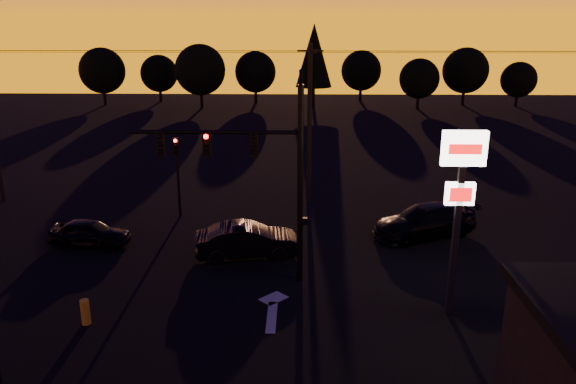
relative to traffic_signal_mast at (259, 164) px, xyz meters
name	(u,v)px	position (x,y,z in m)	size (l,w,h in m)	color
ground	(256,332)	(0.10, -3.99, -4.94)	(120.00, 120.00, 0.00)	black
lane_arrow	(273,308)	(0.60, -2.33, -4.93)	(1.20, 3.10, 0.01)	beige
traffic_signal_mast	(259,164)	(0.00, 0.00, 0.00)	(6.79, 0.52, 8.58)	black
secondary_signal	(177,165)	(-4.90, 7.49, -2.07)	(0.30, 0.31, 4.35)	black
pylon_sign	(461,185)	(7.10, -2.49, -0.02)	(1.50, 0.28, 6.80)	black
utility_pole_1	(309,125)	(2.10, 10.01, -0.34)	(1.40, 0.26, 9.00)	black
power_wires	(310,51)	(2.10, 10.01, 3.63)	(36.00, 1.22, 0.07)	black
bollard	(85,312)	(-5.96, -3.59, -4.47)	(0.31, 0.31, 0.93)	gold
tree_0	(102,71)	(-21.90, 46.01, -0.88)	(5.36, 5.36, 6.74)	black
tree_1	(159,74)	(-15.90, 49.01, -1.50)	(4.54, 4.54, 5.71)	black
tree_2	(200,70)	(-9.90, 44.01, -0.57)	(5.77, 5.78, 7.26)	black
tree_3	(255,72)	(-3.90, 48.01, -1.19)	(4.95, 4.95, 6.22)	black
tree_4	(314,55)	(3.10, 45.01, 0.99)	(4.18, 4.18, 9.50)	black
tree_5	(361,71)	(9.10, 50.01, -1.19)	(4.95, 4.95, 6.22)	black
tree_6	(419,79)	(15.10, 44.01, -1.50)	(4.54, 4.54, 5.71)	black
tree_7	(465,71)	(21.10, 47.01, -0.88)	(5.36, 5.36, 6.74)	black
tree_8	(519,80)	(27.10, 46.01, -1.82)	(4.12, 4.12, 5.19)	black
car_left	(90,233)	(-8.33, 3.40, -4.30)	(1.51, 3.76, 1.28)	black
car_mid	(248,240)	(-0.75, 2.35, -4.17)	(1.62, 4.65, 1.53)	black
car_right	(425,221)	(7.74, 5.00, -4.16)	(2.16, 5.32, 1.54)	black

